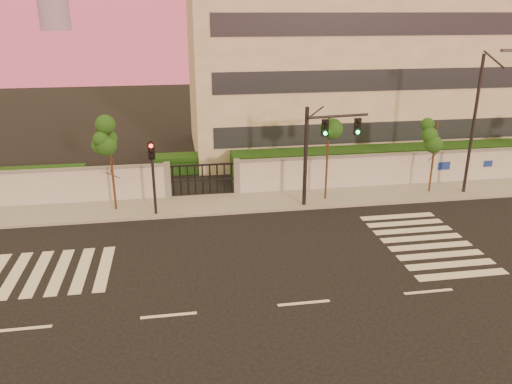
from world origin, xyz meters
The scene contains 12 objects.
ground centered at (0.00, 0.00, 0.00)m, with size 120.00×120.00×0.00m, color black.
sidewalk centered at (0.00, 10.50, 0.07)m, with size 60.00×3.00×0.15m, color gray.
perimeter_wall centered at (0.10, 12.00, 1.07)m, with size 60.00×0.36×2.20m.
hedge_row centered at (1.17, 14.74, 0.82)m, with size 41.00×4.25×1.80m.
institutional_building centered at (9.00, 21.99, 6.16)m, with size 24.40×12.40×12.25m.
road_markings centered at (-1.58, 3.76, 0.01)m, with size 57.00×7.62×0.02m.
street_tree_c centered at (-7.80, 10.48, 3.76)m, with size 1.52×1.21×5.12m.
street_tree_d centered at (3.90, 10.19, 3.66)m, with size 1.46×1.16×4.97m.
street_tree_e centered at (10.38, 10.37, 3.21)m, with size 1.43×1.14×4.36m.
traffic_signal_main centered at (3.15, 9.46, 3.54)m, with size 3.53×0.56×5.60m.
traffic_signal_secondary centered at (-5.66, 9.43, 2.65)m, with size 0.32×0.33×4.18m.
streetlight_east centered at (12.36, 9.79, 4.58)m, with size 0.51×2.04×8.48m.
Camera 1 is at (-4.37, -15.60, 10.31)m, focal length 35.00 mm.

